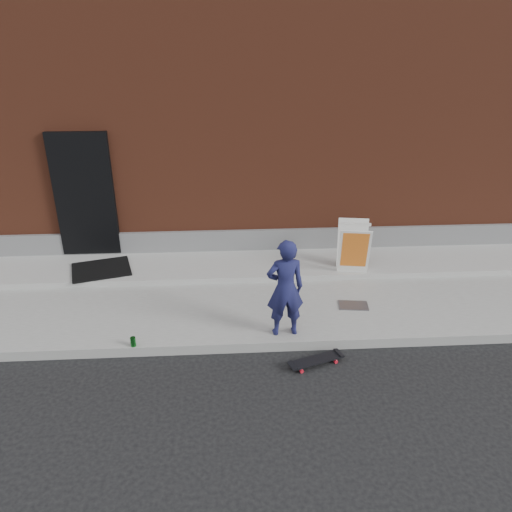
{
  "coord_description": "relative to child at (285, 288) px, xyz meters",
  "views": [
    {
      "loc": [
        -0.06,
        -5.74,
        4.18
      ],
      "look_at": [
        0.34,
        0.8,
        1.12
      ],
      "focal_mm": 35.0,
      "sensor_mm": 36.0,
      "label": 1
    }
  ],
  "objects": [
    {
      "name": "sidewalk",
      "position": [
        -0.71,
        1.25,
        -0.8
      ],
      "size": [
        20.0,
        3.0,
        0.15
      ],
      "primitive_type": "cube",
      "color": "gray",
      "rests_on": "ground"
    },
    {
      "name": "utility_plate",
      "position": [
        1.18,
        0.68,
        -0.72
      ],
      "size": [
        0.49,
        0.35,
        0.01
      ],
      "primitive_type": "cube",
      "rotation": [
        0.0,
        0.0,
        -0.12
      ],
      "color": "#59595E",
      "rests_on": "sidewalk"
    },
    {
      "name": "child",
      "position": [
        0.0,
        0.0,
        0.0
      ],
      "size": [
        0.55,
        0.39,
        1.45
      ],
      "primitive_type": "imported",
      "rotation": [
        0.0,
        0.0,
        3.23
      ],
      "color": "#191B48",
      "rests_on": "sidewalk"
    },
    {
      "name": "building",
      "position": [
        -0.71,
        6.74,
        1.62
      ],
      "size": [
        20.0,
        8.1,
        5.0
      ],
      "color": "brown",
      "rests_on": "ground"
    },
    {
      "name": "apron",
      "position": [
        -0.71,
        2.15,
        -0.67
      ],
      "size": [
        20.0,
        1.2,
        0.1
      ],
      "primitive_type": "cube",
      "color": "#999994",
      "rests_on": "sidewalk"
    },
    {
      "name": "doormat",
      "position": [
        -3.01,
        2.0,
        -0.61
      ],
      "size": [
        1.16,
        1.03,
        0.03
      ],
      "primitive_type": "cube",
      "rotation": [
        0.0,
        0.0,
        0.28
      ],
      "color": "black",
      "rests_on": "apron"
    },
    {
      "name": "ground",
      "position": [
        -0.71,
        -0.25,
        -0.87
      ],
      "size": [
        80.0,
        80.0,
        0.0
      ],
      "primitive_type": "plane",
      "color": "black",
      "rests_on": "ground"
    },
    {
      "name": "soda_can",
      "position": [
        -2.11,
        -0.2,
        -0.65
      ],
      "size": [
        0.08,
        0.08,
        0.14
      ],
      "primitive_type": "cylinder",
      "rotation": [
        0.0,
        0.0,
        -0.08
      ],
      "color": "#167021",
      "rests_on": "sidewalk"
    },
    {
      "name": "skateboard",
      "position": [
        0.37,
        -0.57,
        -0.8
      ],
      "size": [
        0.78,
        0.43,
        0.09
      ],
      "color": "red",
      "rests_on": "ground"
    },
    {
      "name": "pizza_sign",
      "position": [
        1.39,
        1.73,
        -0.18
      ],
      "size": [
        0.61,
        0.7,
        0.88
      ],
      "color": "white",
      "rests_on": "apron"
    }
  ]
}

